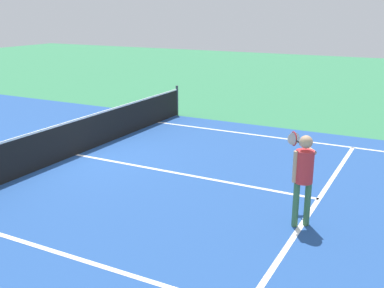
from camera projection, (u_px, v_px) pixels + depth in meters
name	position (u px, v px, depth m)	size (l,w,h in m)	color
ground_plane	(77.00, 155.00, 12.31)	(60.00, 60.00, 0.00)	#337F51
court_surface_inbounds	(77.00, 155.00, 12.31)	(10.62, 24.40, 0.00)	#234C93
line_sideline_right	(336.00, 145.00, 13.14)	(0.10, 11.89, 0.01)	white
line_service_near	(319.00, 199.00, 9.45)	(8.22, 0.10, 0.01)	white
line_center_service	(182.00, 174.00, 10.88)	(0.10, 6.40, 0.01)	white
net	(75.00, 137.00, 12.17)	(10.95, 0.09, 1.07)	#33383D
player_near	(303.00, 170.00, 8.05)	(1.10, 0.70, 1.68)	#3F7247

